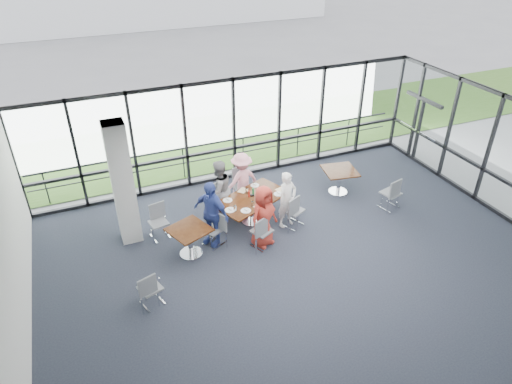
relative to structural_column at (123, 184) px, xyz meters
name	(u,v)px	position (x,y,z in m)	size (l,w,h in m)	color
floor	(311,273)	(3.60, -3.00, -1.61)	(12.00, 10.00, 0.02)	#1F2331
ceiling	(321,149)	(3.60, -3.00, 1.60)	(12.00, 10.00, 0.04)	white
wall_left	(8,294)	(-2.40, -3.00, 0.00)	(0.10, 10.00, 3.20)	silver
curtain_wall_back	(234,130)	(3.60, 2.00, 0.00)	(12.00, 0.10, 3.20)	white
exit_door	(418,131)	(9.60, 0.75, -0.55)	(0.12, 1.60, 2.10)	black
structural_column	(123,184)	(0.00, 0.00, 0.00)	(0.50, 0.50, 3.20)	silver
apron	(192,121)	(3.60, 7.00, -1.62)	(80.00, 70.00, 0.02)	gray
grass_strip	(207,139)	(3.60, 5.00, -1.59)	(80.00, 5.00, 0.01)	#365E1A
guard_rail	(228,154)	(3.60, 2.60, -1.10)	(0.06, 0.06, 12.00)	#2D2D33
main_table	(252,202)	(3.13, -0.52, -0.97)	(2.24, 1.76, 0.75)	#341709
side_table_left	(189,233)	(1.23, -1.23, -0.96)	(1.14, 1.14, 0.75)	#341709
side_table_right	(340,173)	(6.10, -0.11, -0.96)	(1.08, 1.08, 0.75)	#341709
diner_near_left	(263,216)	(3.03, -1.53, -0.78)	(0.81, 0.52, 1.65)	#AE2F23
diner_near_right	(287,200)	(3.93, -1.02, -0.82)	(0.57, 0.42, 1.57)	white
diner_far_left	(219,190)	(2.42, 0.05, -0.76)	(0.82, 0.51, 1.69)	slate
diner_far_right	(242,180)	(3.20, 0.37, -0.79)	(1.04, 0.54, 1.61)	pink
diner_end	(211,213)	(1.87, -0.98, -0.72)	(1.03, 0.56, 1.76)	#314393
chair_main_nl	(262,231)	(2.95, -1.61, -1.14)	(0.45, 0.45, 0.92)	slate
chair_main_nr	(293,210)	(4.08, -1.12, -1.12)	(0.47, 0.47, 0.95)	slate
chair_main_fl	(217,201)	(2.38, 0.16, -1.16)	(0.43, 0.43, 0.89)	slate
chair_main_fr	(241,186)	(3.25, 0.56, -1.11)	(0.48, 0.48, 0.98)	slate
chair_main_end	(213,230)	(1.86, -1.08, -1.15)	(0.44, 0.44, 0.90)	slate
chair_spare_la	(150,288)	(0.00, -2.53, -1.16)	(0.43, 0.43, 0.88)	slate
chair_spare_lb	(159,223)	(0.68, -0.25, -1.15)	(0.44, 0.44, 0.89)	slate
chair_spare_r	(391,193)	(6.98, -1.40, -1.12)	(0.47, 0.47, 0.96)	slate
plate_nl	(246,211)	(2.76, -1.04, -0.84)	(0.26, 0.26, 0.01)	white
plate_nr	(279,194)	(3.87, -0.63, -0.84)	(0.25, 0.25, 0.01)	white
plate_fl	(228,200)	(2.50, -0.40, -0.84)	(0.25, 0.25, 0.01)	white
plate_fr	(255,185)	(3.46, 0.03, -0.84)	(0.24, 0.24, 0.01)	white
plate_end	(230,210)	(2.41, -0.86, -0.84)	(0.27, 0.27, 0.01)	white
tumbler_a	(252,204)	(3.00, -0.89, -0.78)	(0.07, 0.07, 0.14)	white
tumbler_b	(262,194)	(3.43, -0.55, -0.78)	(0.07, 0.07, 0.13)	white
tumbler_c	(247,190)	(3.11, -0.23, -0.78)	(0.07, 0.07, 0.14)	white
tumbler_d	(235,208)	(2.51, -0.93, -0.77)	(0.08, 0.08, 0.15)	white
menu_a	(260,206)	(3.18, -0.98, -0.85)	(0.31, 0.21, 0.00)	white
menu_b	(281,189)	(4.03, -0.43, -0.85)	(0.27, 0.19, 0.00)	white
menu_c	(243,190)	(3.06, -0.07, -0.85)	(0.29, 0.20, 0.00)	white
condiment_caddy	(252,195)	(3.18, -0.44, -0.83)	(0.10, 0.07, 0.04)	black
ketchup_bottle	(249,194)	(3.09, -0.44, -0.76)	(0.06, 0.06, 0.18)	maroon
green_bottle	(253,192)	(3.23, -0.39, -0.75)	(0.05, 0.05, 0.20)	#14712F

